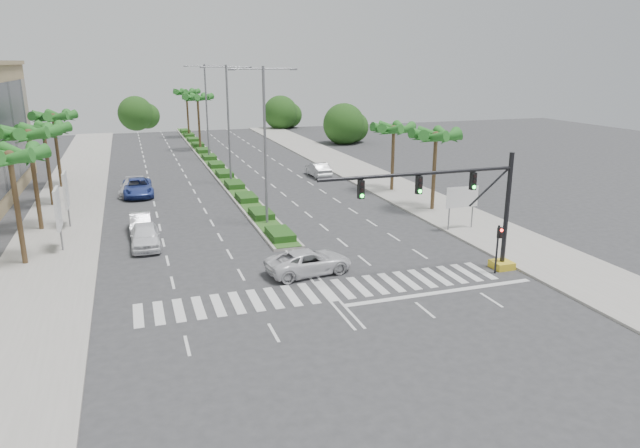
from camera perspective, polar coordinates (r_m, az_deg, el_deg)
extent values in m
plane|color=#333335|center=(31.93, 0.60, -6.73)|extent=(160.00, 160.00, 0.00)
cube|color=gray|center=(55.28, 8.72, 2.98)|extent=(6.00, 120.00, 0.15)
cube|color=gray|center=(49.66, -24.31, 0.24)|extent=(6.00, 120.00, 0.15)
cube|color=gray|center=(74.47, -10.90, 6.23)|extent=(2.20, 75.00, 0.20)
cube|color=#2A501B|center=(74.45, -10.90, 6.32)|extent=(1.80, 75.00, 0.04)
cube|color=gold|center=(37.00, 17.72, -3.90)|extent=(1.20, 1.20, 0.45)
cylinder|color=black|center=(36.02, 18.18, 1.31)|extent=(0.28, 0.28, 7.00)
cylinder|color=black|center=(32.26, 9.94, 4.97)|extent=(12.00, 0.20, 0.20)
cylinder|color=black|center=(34.87, 16.53, 3.52)|extent=(2.53, 0.12, 2.15)
cube|color=black|center=(34.17, 15.07, 4.16)|extent=(0.32, 0.24, 1.00)
cylinder|color=#19E533|center=(34.12, 15.16, 3.59)|extent=(0.20, 0.06, 0.20)
cube|color=black|center=(32.39, 9.88, 3.85)|extent=(0.32, 0.24, 1.00)
cylinder|color=#19E533|center=(32.34, 9.97, 3.24)|extent=(0.20, 0.06, 0.20)
cube|color=black|center=(30.90, 4.14, 3.46)|extent=(0.32, 0.24, 1.00)
cylinder|color=#19E533|center=(30.85, 4.23, 2.83)|extent=(0.20, 0.06, 0.20)
cylinder|color=black|center=(35.63, 17.28, -2.46)|extent=(0.12, 0.12, 3.00)
cube|color=black|center=(35.20, 17.56, -0.83)|extent=(0.28, 0.22, 0.65)
cylinder|color=red|center=(35.05, 17.71, -0.61)|extent=(0.18, 0.05, 0.18)
cylinder|color=slate|center=(43.53, 12.79, 1.03)|extent=(0.10, 0.10, 2.80)
cylinder|color=slate|center=(44.58, 14.99, 1.23)|extent=(0.10, 0.10, 2.80)
cube|color=#0C6638|center=(43.76, 14.01, 2.65)|extent=(2.60, 0.08, 1.50)
cube|color=white|center=(43.72, 14.04, 2.64)|extent=(2.70, 0.02, 1.60)
cylinder|color=slate|center=(41.56, -24.50, -0.74)|extent=(0.12, 0.12, 2.80)
cube|color=white|center=(41.17, -24.75, 1.39)|extent=(0.18, 2.10, 2.70)
cube|color=#D8594C|center=(41.17, -24.75, 1.39)|extent=(0.12, 2.00, 2.60)
cylinder|color=slate|center=(47.34, -23.86, 1.24)|extent=(0.12, 0.12, 2.80)
cube|color=white|center=(47.00, -24.08, 3.13)|extent=(0.18, 2.10, 2.70)
cube|color=#D8594C|center=(47.00, -24.08, 3.13)|extent=(0.12, 2.00, 2.60)
cylinder|color=brown|center=(39.42, -27.98, 1.14)|extent=(0.32, 0.32, 7.00)
sphere|color=brown|center=(38.80, -28.63, 6.00)|extent=(0.70, 0.70, 0.70)
cone|color=#1F5B1C|center=(38.64, -27.01, 6.02)|extent=(0.90, 3.62, 1.50)
cone|color=#1F5B1C|center=(39.54, -27.44, 6.16)|extent=(3.39, 2.96, 1.50)
cone|color=#1F5B1C|center=(39.91, -28.72, 6.06)|extent=(3.73, 1.68, 1.50)
cone|color=#1F5B1C|center=(37.82, -29.24, 5.55)|extent=(3.73, 1.68, 1.50)
cone|color=#1F5B1C|center=(37.86, -27.80, 5.75)|extent=(3.39, 2.96, 1.50)
cylinder|color=brown|center=(47.11, -26.59, 3.72)|extent=(0.32, 0.32, 7.40)
sphere|color=brown|center=(46.59, -27.14, 8.05)|extent=(0.70, 0.70, 0.70)
cone|color=#1F5B1C|center=(46.45, -25.77, 8.07)|extent=(0.90, 3.62, 1.50)
cone|color=#1F5B1C|center=(47.35, -26.16, 8.15)|extent=(3.39, 2.96, 1.50)
cone|color=#1F5B1C|center=(47.69, -27.24, 8.06)|extent=(3.73, 1.68, 1.50)
cone|color=#1F5B1C|center=(47.22, -28.24, 7.87)|extent=(2.38, 3.65, 1.50)
cone|color=#1F5B1C|center=(46.29, -28.42, 7.72)|extent=(2.38, 3.65, 1.50)
cone|color=#1F5B1C|center=(45.58, -27.61, 7.72)|extent=(3.73, 1.68, 1.50)
cone|color=#1F5B1C|center=(45.66, -26.41, 7.88)|extent=(3.39, 2.96, 1.50)
cylinder|color=brown|center=(54.97, -25.52, 5.07)|extent=(0.32, 0.32, 6.80)
sphere|color=brown|center=(54.53, -25.93, 8.47)|extent=(0.70, 0.70, 0.70)
cone|color=#1F5B1C|center=(54.42, -24.76, 8.48)|extent=(0.90, 3.62, 1.50)
cone|color=#1F5B1C|center=(55.31, -25.11, 8.54)|extent=(3.39, 2.96, 1.50)
cone|color=#1F5B1C|center=(55.63, -26.05, 8.47)|extent=(3.73, 1.68, 1.50)
cone|color=#1F5B1C|center=(55.15, -26.89, 8.31)|extent=(2.38, 3.65, 1.50)
cone|color=#1F5B1C|center=(54.21, -27.02, 8.19)|extent=(2.38, 3.65, 1.50)
cone|color=#1F5B1C|center=(53.52, -26.31, 8.20)|extent=(3.73, 1.68, 1.50)
cone|color=#1F5B1C|center=(53.61, -25.29, 8.33)|extent=(3.39, 2.96, 1.50)
cylinder|color=brown|center=(62.80, -24.77, 6.52)|extent=(0.32, 0.32, 7.20)
sphere|color=brown|center=(62.41, -25.14, 9.68)|extent=(0.70, 0.70, 0.70)
cone|color=#1F5B1C|center=(62.31, -24.12, 9.70)|extent=(0.90, 3.62, 1.50)
cone|color=#1F5B1C|center=(63.20, -24.43, 9.73)|extent=(3.39, 2.96, 1.50)
cone|color=#1F5B1C|center=(63.51, -25.25, 9.66)|extent=(3.73, 1.68, 1.50)
cone|color=#1F5B1C|center=(63.00, -25.99, 9.54)|extent=(2.38, 3.65, 1.50)
cone|color=#1F5B1C|center=(62.06, -26.09, 9.45)|extent=(2.38, 3.65, 1.50)
cone|color=#1F5B1C|center=(61.38, -25.46, 9.47)|extent=(3.73, 1.68, 1.50)
cone|color=#1F5B1C|center=(61.49, -24.57, 9.58)|extent=(3.39, 2.96, 1.50)
cylinder|color=brown|center=(49.15, 11.33, 5.02)|extent=(0.32, 0.32, 6.50)
sphere|color=brown|center=(48.67, 11.53, 8.66)|extent=(0.70, 0.70, 0.70)
cone|color=#1F5B1C|center=(49.24, 12.65, 8.56)|extent=(0.90, 3.62, 1.50)
cone|color=#1F5B1C|center=(49.76, 11.72, 8.69)|extent=(3.39, 2.96, 1.50)
cone|color=#1F5B1C|center=(49.49, 10.66, 8.70)|extent=(3.73, 1.68, 1.50)
cone|color=#1F5B1C|center=(48.61, 10.22, 8.60)|extent=(2.38, 3.65, 1.50)
cone|color=#1F5B1C|center=(47.79, 10.77, 8.45)|extent=(2.38, 3.65, 1.50)
cone|color=#1F5B1C|center=(47.64, 11.91, 8.36)|extent=(3.73, 1.68, 1.50)
cone|color=#1F5B1C|center=(48.30, 12.75, 8.41)|extent=(3.39, 2.96, 1.50)
cylinder|color=brown|center=(56.14, 7.28, 6.38)|extent=(0.32, 0.32, 6.20)
sphere|color=brown|center=(55.73, 7.39, 9.42)|extent=(0.70, 0.70, 0.70)
cone|color=#1F5B1C|center=(56.23, 8.41, 9.34)|extent=(0.90, 3.62, 1.50)
cone|color=#1F5B1C|center=(56.81, 7.64, 9.43)|extent=(3.39, 2.96, 1.50)
cone|color=#1F5B1C|center=(56.60, 6.68, 9.44)|extent=(3.73, 1.68, 1.50)
cone|color=#1F5B1C|center=(55.75, 6.24, 9.36)|extent=(2.38, 3.65, 1.50)
cone|color=#1F5B1C|center=(54.89, 6.66, 9.24)|extent=(2.38, 3.65, 1.50)
cone|color=#1F5B1C|center=(54.68, 7.65, 9.18)|extent=(3.73, 1.68, 1.50)
cone|color=#1F5B1C|center=(55.28, 8.43, 9.23)|extent=(3.39, 2.96, 1.50)
cylinder|color=brown|center=(83.82, -12.01, 9.75)|extent=(0.32, 0.32, 7.50)
sphere|color=brown|center=(83.53, -12.15, 12.23)|extent=(0.70, 0.70, 0.70)
cone|color=#1F5B1C|center=(83.67, -11.38, 12.21)|extent=(0.90, 3.62, 1.50)
cone|color=#1F5B1C|center=(84.47, -11.75, 12.23)|extent=(3.39, 2.96, 1.50)
cone|color=#1F5B1C|center=(84.57, -12.40, 12.19)|extent=(3.73, 1.68, 1.50)
cone|color=#1F5B1C|center=(83.90, -12.87, 12.14)|extent=(2.38, 3.65, 1.50)
cone|color=#1F5B1C|center=(82.95, -12.80, 12.10)|extent=(2.38, 3.65, 1.50)
cone|color=#1F5B1C|center=(82.44, -12.23, 12.12)|extent=(3.73, 1.68, 1.50)
cone|color=#1F5B1C|center=(82.76, -11.59, 12.16)|extent=(3.39, 2.96, 1.50)
cylinder|color=brown|center=(98.67, -13.09, 10.57)|extent=(0.32, 0.32, 7.50)
sphere|color=brown|center=(98.42, -13.22, 12.68)|extent=(0.70, 0.70, 0.70)
cone|color=#1F5B1C|center=(98.54, -12.57, 12.67)|extent=(0.90, 3.62, 1.50)
cone|color=#1F5B1C|center=(99.35, -12.87, 12.67)|extent=(3.39, 2.96, 1.50)
cone|color=#1F5B1C|center=(99.47, -13.42, 12.64)|extent=(3.73, 1.68, 1.50)
cone|color=#1F5B1C|center=(98.81, -13.83, 12.60)|extent=(2.38, 3.65, 1.50)
cone|color=#1F5B1C|center=(97.86, -13.78, 12.57)|extent=(2.38, 3.65, 1.50)
cone|color=#1F5B1C|center=(97.33, -13.30, 12.59)|extent=(3.73, 1.68, 1.50)
cone|color=#1F5B1C|center=(97.64, -12.76, 12.63)|extent=(3.39, 2.96, 1.50)
cylinder|color=slate|center=(43.39, -5.50, 7.51)|extent=(0.20, 0.20, 12.00)
cylinder|color=slate|center=(42.67, -7.34, 15.14)|extent=(2.40, 0.10, 0.10)
cylinder|color=slate|center=(43.22, -4.11, 15.23)|extent=(2.40, 0.10, 0.10)
cube|color=slate|center=(42.47, -8.84, 15.01)|extent=(0.50, 0.25, 0.12)
cube|color=slate|center=(43.51, -2.66, 15.20)|extent=(0.50, 0.25, 0.12)
cylinder|color=slate|center=(58.96, -9.13, 9.61)|extent=(0.20, 0.20, 12.00)
cylinder|color=slate|center=(58.44, -10.58, 15.19)|extent=(2.40, 0.10, 0.10)
cylinder|color=slate|center=(58.84, -8.19, 15.30)|extent=(2.40, 0.10, 0.10)
cube|color=slate|center=(58.29, -11.69, 15.08)|extent=(0.50, 0.25, 0.12)
cube|color=slate|center=(59.05, -7.10, 15.29)|extent=(0.50, 0.25, 0.12)
cylinder|color=slate|center=(74.72, -11.25, 10.81)|extent=(0.20, 0.20, 12.00)
cylinder|color=slate|center=(74.31, -12.45, 15.20)|extent=(2.40, 0.10, 0.10)
cylinder|color=slate|center=(74.62, -10.55, 15.30)|extent=(2.40, 0.10, 0.10)
cube|color=slate|center=(74.19, -13.32, 15.11)|extent=(0.50, 0.25, 0.12)
cube|color=slate|center=(74.79, -9.69, 15.30)|extent=(0.50, 0.25, 0.12)
imported|color=white|center=(40.78, -17.07, -1.15)|extent=(1.97, 4.80, 1.63)
imported|color=#BDBDC2|center=(44.64, -17.52, 0.12)|extent=(1.57, 4.29, 1.41)
imported|color=#314596|center=(56.83, -17.76, 3.51)|extent=(2.75, 5.86, 1.62)
imported|color=silver|center=(57.49, -18.30, 3.50)|extent=(2.64, 5.11, 1.42)
imported|color=silver|center=(34.29, -1.10, -3.80)|extent=(5.52, 3.08, 1.46)
imported|color=#AAABAF|center=(63.34, -0.19, 5.47)|extent=(1.74, 4.81, 1.58)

